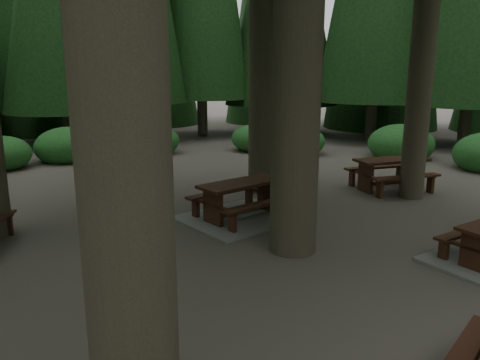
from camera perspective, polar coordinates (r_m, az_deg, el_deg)
name	(u,v)px	position (r m, az deg, el deg)	size (l,w,h in m)	color
ground	(259,261)	(8.17, 2.29, -9.84)	(80.00, 80.00, 0.00)	#4E463F
picnic_table_c	(241,206)	(10.28, 0.17, -3.18)	(2.89, 2.58, 0.84)	gray
picnic_table_d	(391,169)	(13.40, 17.93, 1.26)	(2.16, 1.83, 0.86)	#351B0F
shrub_ring	(273,221)	(8.96, 4.07, -5.01)	(23.86, 24.64, 1.49)	#205F25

